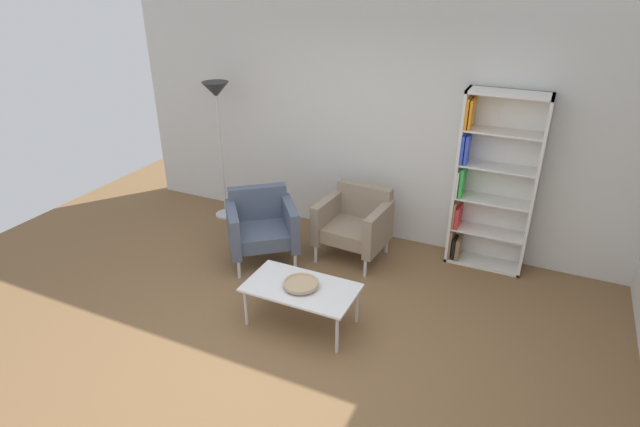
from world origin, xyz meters
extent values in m
plane|color=brown|center=(0.00, 0.00, 0.00)|extent=(8.32, 8.32, 0.00)
cube|color=silver|center=(0.00, 2.46, 1.45)|extent=(6.40, 0.12, 2.90)
cube|color=silver|center=(0.96, 2.23, 0.95)|extent=(0.03, 0.30, 1.90)
cube|color=silver|center=(1.73, 2.23, 0.95)|extent=(0.03, 0.30, 1.90)
cube|color=silver|center=(1.34, 2.23, 1.89)|extent=(0.80, 0.30, 0.03)
cube|color=silver|center=(1.34, 2.23, 0.01)|extent=(0.80, 0.30, 0.03)
cube|color=silver|center=(1.34, 2.37, 0.95)|extent=(0.80, 0.02, 1.90)
cube|color=silver|center=(1.34, 2.23, 0.40)|extent=(0.76, 0.28, 0.02)
cube|color=silver|center=(1.34, 2.23, 0.77)|extent=(0.76, 0.28, 0.02)
cube|color=silver|center=(1.34, 2.23, 1.13)|extent=(0.76, 0.28, 0.02)
cube|color=silver|center=(1.34, 2.23, 1.50)|extent=(0.76, 0.28, 0.02)
cube|color=olive|center=(0.99, 2.21, 0.21)|extent=(0.02, 0.23, 0.33)
cube|color=black|center=(1.03, 2.19, 0.15)|extent=(0.03, 0.19, 0.22)
cube|color=olive|center=(1.07, 2.20, 0.15)|extent=(0.04, 0.22, 0.22)
cube|color=olive|center=(0.99, 2.17, 0.56)|extent=(0.03, 0.17, 0.30)
cube|color=red|center=(1.02, 2.22, 0.52)|extent=(0.03, 0.25, 0.23)
cube|color=white|center=(0.98, 2.17, 0.92)|extent=(0.02, 0.17, 0.28)
cube|color=green|center=(1.02, 2.20, 0.93)|extent=(0.03, 0.21, 0.31)
cube|color=blue|center=(0.99, 2.20, 1.30)|extent=(0.03, 0.21, 0.30)
cube|color=blue|center=(1.03, 2.17, 1.30)|extent=(0.03, 0.17, 0.30)
cube|color=orange|center=(0.99, 2.21, 1.67)|extent=(0.03, 0.25, 0.30)
cube|color=orange|center=(1.03, 2.22, 1.66)|extent=(0.02, 0.25, 0.29)
cube|color=silver|center=(0.00, 0.44, 0.39)|extent=(1.00, 0.56, 0.02)
cylinder|color=silver|center=(-0.45, 0.21, 0.19)|extent=(0.03, 0.03, 0.38)
cylinder|color=silver|center=(0.45, 0.21, 0.19)|extent=(0.03, 0.03, 0.38)
cylinder|color=silver|center=(-0.45, 0.67, 0.19)|extent=(0.03, 0.03, 0.38)
cylinder|color=silver|center=(0.45, 0.67, 0.19)|extent=(0.03, 0.03, 0.38)
cylinder|color=tan|center=(0.00, 0.44, 0.41)|extent=(0.13, 0.13, 0.02)
cylinder|color=tan|center=(0.00, 0.44, 0.43)|extent=(0.32, 0.32, 0.02)
torus|color=tan|center=(0.00, 0.44, 0.44)|extent=(0.32, 0.32, 0.02)
cube|color=gray|center=(-0.02, 1.76, 0.32)|extent=(0.68, 0.63, 0.16)
cube|color=gray|center=(0.00, 2.03, 0.59)|extent=(0.65, 0.17, 0.38)
cube|color=gray|center=(-0.33, 1.76, 0.43)|extent=(0.15, 0.63, 0.46)
cube|color=gray|center=(0.28, 1.72, 0.43)|extent=(0.15, 0.63, 0.46)
cylinder|color=silver|center=(-0.35, 1.47, 0.12)|extent=(0.04, 0.04, 0.24)
cylinder|color=silver|center=(0.25, 1.43, 0.12)|extent=(0.04, 0.04, 0.24)
cylinder|color=silver|center=(-0.30, 2.05, 0.12)|extent=(0.04, 0.04, 0.24)
cylinder|color=silver|center=(0.30, 2.01, 0.12)|extent=(0.04, 0.04, 0.24)
cube|color=#4C566B|center=(-0.90, 1.27, 0.32)|extent=(0.86, 0.85, 0.16)
cube|color=#4C566B|center=(-1.06, 1.48, 0.59)|extent=(0.57, 0.49, 0.38)
cube|color=#4C566B|center=(-1.13, 1.06, 0.43)|extent=(0.47, 0.55, 0.46)
cube|color=#4C566B|center=(-0.64, 1.45, 0.43)|extent=(0.47, 0.55, 0.46)
cylinder|color=silver|center=(-0.94, 0.84, 0.12)|extent=(0.04, 0.04, 0.24)
cylinder|color=silver|center=(-0.47, 1.22, 0.12)|extent=(0.04, 0.04, 0.24)
cylinder|color=silver|center=(-1.30, 1.29, 0.12)|extent=(0.04, 0.04, 0.24)
cylinder|color=silver|center=(-0.83, 1.67, 0.12)|extent=(0.04, 0.04, 0.24)
cylinder|color=silver|center=(-1.93, 2.05, 0.01)|extent=(0.28, 0.28, 0.02)
cylinder|color=silver|center=(-1.93, 2.05, 0.85)|extent=(0.03, 0.03, 1.65)
cone|color=#2D2D2D|center=(-1.93, 2.05, 1.65)|extent=(0.32, 0.32, 0.18)
camera|label=1|loc=(1.78, -2.98, 3.00)|focal=29.00mm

